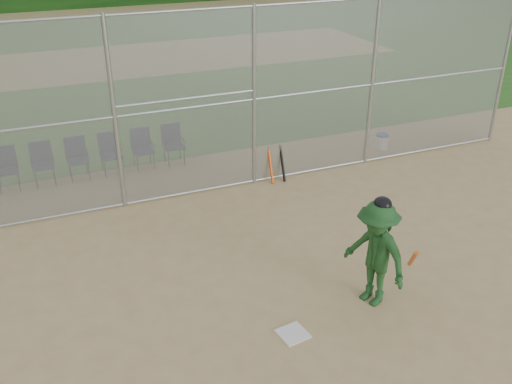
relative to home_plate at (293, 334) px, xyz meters
name	(u,v)px	position (x,y,z in m)	size (l,w,h in m)	color
ground	(319,323)	(0.48, 0.08, -0.01)	(100.00, 100.00, 0.00)	tan
grass_strip	(112,61)	(0.48, 18.08, 0.00)	(100.00, 100.00, 0.00)	#265C1B
dirt_patch_far	(112,61)	(0.48, 18.08, 0.00)	(24.00, 24.00, 0.00)	tan
backstop_fence	(210,102)	(0.48, 5.08, 2.06)	(16.09, 0.09, 4.00)	gray
home_plate	(293,334)	(0.00, 0.00, 0.00)	(0.42, 0.42, 0.02)	silver
batter_at_plate	(376,253)	(1.52, 0.25, 0.90)	(1.09, 1.34, 1.88)	#1D4920
water_cooler	(382,141)	(5.38, 5.70, 0.20)	(0.32, 0.32, 0.41)	white
spare_bats	(276,164)	(2.00, 4.99, 0.40)	(0.36, 0.35, 0.83)	#D84C14
chair_1	(7,170)	(-3.75, 6.89, 0.47)	(0.54, 0.52, 0.96)	#0E1535
chair_2	(43,164)	(-2.98, 6.89, 0.47)	(0.54, 0.52, 0.96)	#0E1535
chair_3	(78,159)	(-2.21, 6.89, 0.47)	(0.54, 0.52, 0.96)	#0E1535
chair_4	(111,154)	(-1.45, 6.89, 0.47)	(0.54, 0.52, 0.96)	#0E1535
chair_5	(143,150)	(-0.68, 6.89, 0.47)	(0.54, 0.52, 0.96)	#0E1535
chair_6	(174,145)	(0.09, 6.89, 0.47)	(0.54, 0.52, 0.96)	#0E1535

